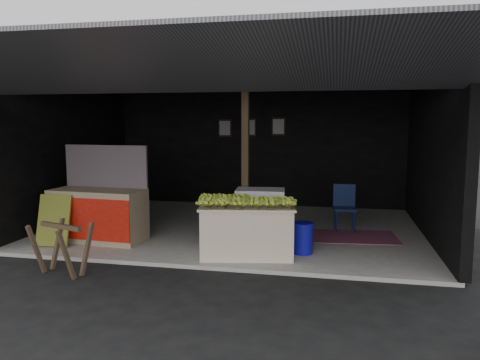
% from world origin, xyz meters
% --- Properties ---
extents(ground, '(80.00, 80.00, 0.00)m').
position_xyz_m(ground, '(0.00, 0.00, 0.00)').
color(ground, black).
rests_on(ground, ground).
extents(concrete_slab, '(7.00, 5.00, 0.06)m').
position_xyz_m(concrete_slab, '(0.00, 2.50, 0.03)').
color(concrete_slab, gray).
rests_on(concrete_slab, ground).
extents(shophouse, '(7.40, 7.29, 3.02)m').
position_xyz_m(shophouse, '(0.00, 2.82, 2.10)').
color(shophouse, black).
rests_on(shophouse, ground).
extents(banana_table, '(1.54, 1.10, 0.78)m').
position_xyz_m(banana_table, '(0.57, 0.66, 0.45)').
color(banana_table, beige).
rests_on(banana_table, concrete_slab).
extents(banana_pile, '(1.41, 0.99, 0.15)m').
position_xyz_m(banana_pile, '(0.57, 0.66, 0.91)').
color(banana_pile, gold).
rests_on(banana_pile, banana_table).
extents(white_crate, '(0.85, 0.62, 0.89)m').
position_xyz_m(white_crate, '(0.63, 1.50, 0.51)').
color(white_crate, white).
rests_on(white_crate, concrete_slab).
extents(neighbor_stall, '(1.61, 0.81, 1.61)m').
position_xyz_m(neighbor_stall, '(-2.07, 1.01, 0.55)').
color(neighbor_stall, '#998466').
rests_on(neighbor_stall, concrete_slab).
extents(green_signboard, '(0.56, 0.25, 0.82)m').
position_xyz_m(green_signboard, '(-2.61, 0.54, 0.48)').
color(green_signboard, black).
rests_on(green_signboard, concrete_slab).
extents(sawhorse, '(0.79, 0.78, 0.71)m').
position_xyz_m(sawhorse, '(-1.74, -0.60, 0.45)').
color(sawhorse, '#473423').
rests_on(sawhorse, ground).
extents(water_barrel, '(0.31, 0.31, 0.45)m').
position_xyz_m(water_barrel, '(1.39, 0.93, 0.29)').
color(water_barrel, '#0E0E9A').
rests_on(water_barrel, concrete_slab).
extents(plastic_chair, '(0.44, 0.44, 0.86)m').
position_xyz_m(plastic_chair, '(2.03, 2.62, 0.56)').
color(plastic_chair, '#0A153C').
rests_on(plastic_chair, concrete_slab).
extents(magenta_rug, '(1.59, 1.14, 0.01)m').
position_xyz_m(magenta_rug, '(2.19, 2.14, 0.07)').
color(magenta_rug, maroon).
rests_on(magenta_rug, concrete_slab).
extents(picture_frames, '(1.62, 0.04, 0.46)m').
position_xyz_m(picture_frames, '(-0.17, 4.89, 1.93)').
color(picture_frames, black).
rests_on(picture_frames, shophouse).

